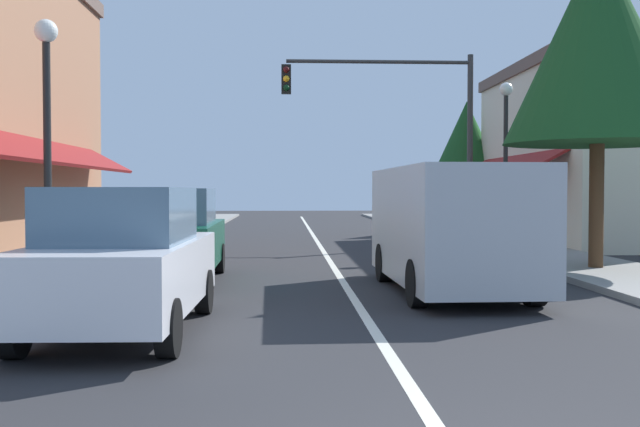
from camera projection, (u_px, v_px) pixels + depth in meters
ground_plane at (321, 248)px, 22.05m from camera, size 80.00×80.00×0.00m
sidewalk_left at (138, 246)px, 21.78m from camera, size 2.60×56.00×0.12m
sidewalk_right at (500, 245)px, 22.32m from camera, size 2.60×56.00×0.12m
lane_center_stripe at (321, 247)px, 22.05m from camera, size 0.14×52.00×0.01m
storefront_right_block at (583, 152)px, 24.39m from camera, size 5.51×10.20×6.05m
parked_car_nearest_left at (123, 261)px, 8.82m from camera, size 1.86×4.14×1.77m
parked_car_second_left at (172, 235)px, 13.81m from camera, size 1.83×4.12×1.77m
van_in_lane at (450, 225)px, 12.37m from camera, size 2.09×5.22×2.12m
traffic_signal_mast_arm at (406, 113)px, 22.99m from camera, size 6.09×0.50×6.04m
street_lamp_left_near at (47, 110)px, 11.37m from camera, size 0.36×0.36×4.40m
street_lamp_right_mid at (506, 138)px, 19.55m from camera, size 0.36×0.36×4.62m
tree_right_near at (598, 42)px, 15.15m from camera, size 3.86×3.86×6.96m
tree_right_far at (467, 140)px, 29.79m from camera, size 2.82×2.82×5.38m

